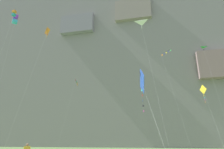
% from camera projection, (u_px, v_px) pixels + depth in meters
% --- Properties ---
extents(cliff_face, '(180.00, 24.52, 70.81)m').
position_uv_depth(cliff_face, '(137.00, 51.00, 77.31)').
color(cliff_face, gray).
rests_on(cliff_face, ground).
extents(kite_banner_high_right, '(3.82, 7.28, 24.05)m').
position_uv_depth(kite_banner_high_right, '(168.00, 62.00, 49.89)').
color(kite_banner_high_right, black).
rests_on(kite_banner_high_right, ground).
extents(kite_diamond_far_right, '(2.13, 4.50, 8.32)m').
position_uv_depth(kite_diamond_far_right, '(142.00, 83.00, 18.45)').
color(kite_diamond_far_right, blue).
rests_on(kite_diamond_far_right, ground).
extents(kite_box_mid_left, '(3.03, 4.89, 29.80)m').
position_uv_depth(kite_box_mid_left, '(15.00, 19.00, 45.61)').
color(kite_box_mid_left, purple).
rests_on(kite_box_mid_left, ground).
extents(kite_banner_low_right, '(2.15, 7.99, 17.62)m').
position_uv_depth(kite_banner_low_right, '(76.00, 85.00, 54.24)').
color(kite_banner_low_right, black).
rests_on(kite_banner_low_right, ground).
extents(kite_box_upper_mid, '(3.15, 1.83, 28.77)m').
position_uv_depth(kite_box_upper_mid, '(14.00, 14.00, 42.42)').
color(kite_box_upper_mid, orange).
rests_on(kite_box_upper_mid, ground).
extents(kite_diamond_high_center, '(2.80, 4.84, 23.43)m').
position_uv_depth(kite_diamond_high_center, '(46.00, 36.00, 38.61)').
color(kite_diamond_high_center, orange).
rests_on(kite_diamond_high_center, ground).
extents(kite_diamond_mid_right, '(1.91, 2.85, 11.94)m').
position_uv_depth(kite_diamond_mid_right, '(204.00, 91.00, 36.40)').
color(kite_diamond_mid_right, yellow).
rests_on(kite_diamond_mid_right, ground).
extents(kite_delta_near_cliff, '(2.59, 3.09, 21.44)m').
position_uv_depth(kite_delta_near_cliff, '(204.00, 54.00, 43.86)').
color(kite_delta_near_cliff, green).
rests_on(kite_delta_near_cliff, ground).
extents(kite_delta_mid_center, '(3.76, 6.37, 21.68)m').
position_uv_depth(kite_delta_mid_center, '(142.00, 30.00, 35.79)').
color(kite_delta_mid_center, white).
rests_on(kite_delta_mid_center, ground).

